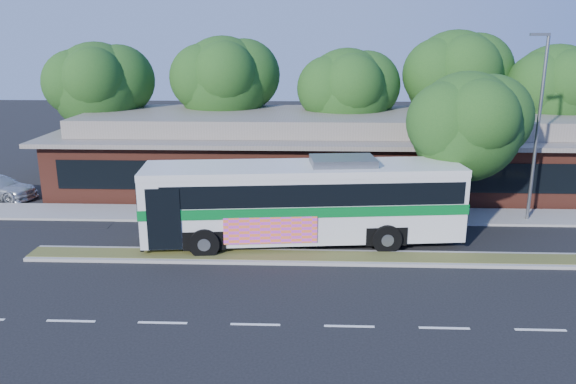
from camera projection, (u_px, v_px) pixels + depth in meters
The scene contains 13 objects.
ground at pixel (341, 265), 22.65m from camera, with size 120.00×120.00×0.00m, color black.
median_strip at pixel (340, 258), 23.21m from camera, with size 26.00×1.10×0.15m, color #4D5323.
sidewalk at pixel (334, 215), 28.80m from camera, with size 44.00×2.60×0.12m, color gray.
parking_lot at pixel (25, 194), 32.95m from camera, with size 14.00×12.00×0.01m, color black.
plaza_building at pixel (331, 150), 34.60m from camera, with size 33.20×11.20×4.45m.
lamp_post at pixel (538, 123), 26.77m from camera, with size 0.93×0.18×9.07m.
tree_bg_a at pixel (105, 85), 36.21m from camera, with size 6.47×5.80×8.63m.
tree_bg_b at pixel (230, 80), 36.81m from camera, with size 6.69×6.00×9.00m.
tree_bg_c at pixel (353, 91), 35.69m from camera, with size 6.24×5.60×8.26m.
tree_bg_d at pixel (461, 77), 36.18m from camera, with size 6.91×6.20×9.37m.
tree_bg_e at pixel (561, 89), 35.17m from camera, with size 6.47×5.80×8.50m.
transit_bus at pixel (304, 196), 24.51m from camera, with size 14.04×4.44×3.88m.
sidewalk_tree at pixel (473, 124), 26.32m from camera, with size 5.75×5.15×7.40m.
Camera 1 is at (-1.33, -21.11, 8.88)m, focal length 35.00 mm.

